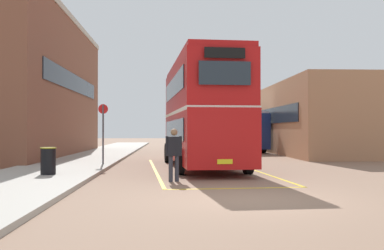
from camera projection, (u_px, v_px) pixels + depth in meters
ground_plane at (203, 160)px, 25.16m from camera, size 135.60×135.60×0.00m
sidewalk_left at (94, 156)px, 27.23m from camera, size 4.00×57.60×0.14m
brick_building_left at (21, 87)px, 28.79m from camera, size 6.96×19.23×9.01m
depot_building_right at (324, 119)px, 31.03m from camera, size 6.81×14.36×4.94m
double_decker_bus at (202, 112)px, 20.11m from camera, size 3.46×10.69×4.75m
single_deck_bus at (238, 131)px, 35.75m from camera, size 3.47×8.89×3.02m
pedestrian_boarding at (174, 151)px, 14.54m from camera, size 0.54×0.40×1.73m
litter_bin at (48, 161)px, 15.47m from camera, size 0.55×0.55×0.95m
bus_stop_sign at (103, 128)px, 20.33m from camera, size 0.44×0.08×2.73m
bay_marking_yellow at (207, 171)px, 18.13m from camera, size 5.21×12.85×0.01m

